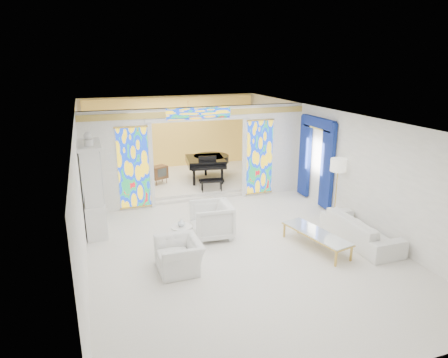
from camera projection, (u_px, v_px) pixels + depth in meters
name	position (u px, v px, depth m)	size (l,w,h in m)	color
floor	(219.00, 224.00, 11.07)	(12.00, 12.00, 0.00)	white
ceiling	(219.00, 115.00, 10.20)	(7.00, 12.00, 0.02)	white
wall_back	(172.00, 134.00, 16.06)	(7.00, 0.02, 3.00)	white
wall_front	(364.00, 289.00, 5.21)	(7.00, 0.02, 3.00)	white
wall_left	(80.00, 185.00, 9.54)	(0.02, 12.00, 3.00)	white
wall_right	(332.00, 161.00, 11.74)	(0.02, 12.00, 3.00)	white
partition_wall	(199.00, 151.00, 12.40)	(7.00, 0.22, 3.00)	white
stained_glass_left	(134.00, 168.00, 11.77)	(0.90, 0.04, 2.40)	gold
stained_glass_right	(260.00, 157.00, 13.04)	(0.90, 0.04, 2.40)	gold
stained_glass_transom	(199.00, 113.00, 11.97)	(2.00, 0.04, 0.34)	gold
alcove_platform	(184.00, 180.00, 14.75)	(6.80, 3.80, 0.18)	white
gold_curtain_back	(172.00, 134.00, 15.96)	(6.70, 0.10, 2.90)	#F4C455
chandelier	(188.00, 113.00, 14.01)	(0.48, 0.48, 0.30)	gold
blue_drapes	(316.00, 154.00, 12.32)	(0.14, 1.85, 2.65)	navy
china_cabinet	(93.00, 189.00, 10.26)	(0.56, 1.46, 2.72)	silver
armchair_left	(179.00, 255.00, 8.58)	(1.04, 0.91, 0.67)	white
armchair_right	(212.00, 220.00, 10.13)	(0.97, 1.00, 0.91)	white
sofa	(361.00, 230.00, 9.88)	(2.28, 0.89, 0.67)	white
side_table	(182.00, 235.00, 9.41)	(0.59, 0.59, 0.63)	silver
vase	(181.00, 223.00, 9.32)	(0.18, 0.18, 0.18)	silver
coffee_table	(316.00, 234.00, 9.53)	(0.96, 1.97, 0.42)	white
floor_lamp	(338.00, 168.00, 10.95)	(0.48, 0.48, 1.77)	gold
grand_piano	(208.00, 161.00, 14.43)	(1.78, 2.55, 0.99)	black
tv_console	(159.00, 172.00, 13.91)	(0.65, 0.56, 0.64)	#55371E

